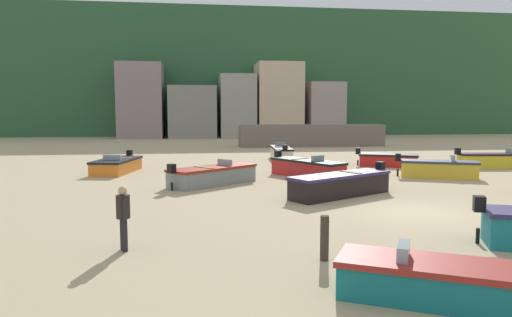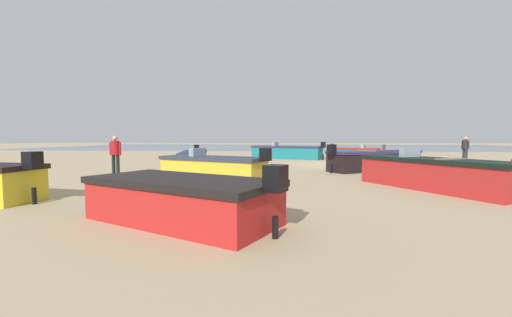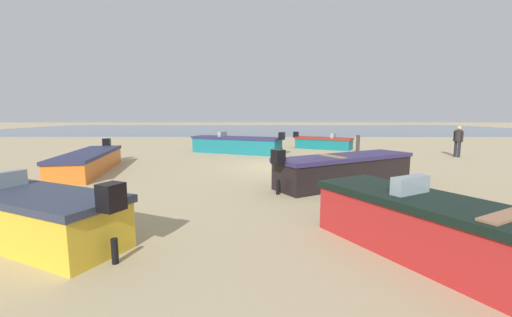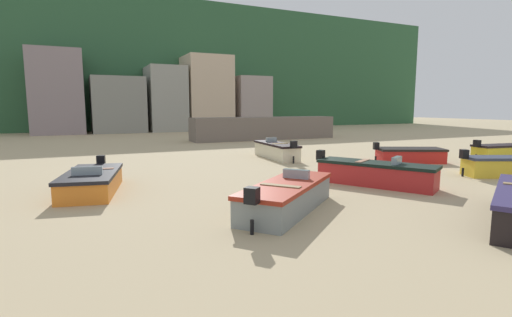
{
  "view_description": "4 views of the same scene",
  "coord_description": "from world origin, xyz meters",
  "px_view_note": "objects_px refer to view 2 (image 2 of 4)",
  "views": [
    {
      "loc": [
        -7.52,
        -15.01,
        3.47
      ],
      "look_at": [
        -4.43,
        8.54,
        1.05
      ],
      "focal_mm": 33.04,
      "sensor_mm": 36.0,
      "label": 1
    },
    {
      "loc": [
        2.73,
        18.45,
        1.51
      ],
      "look_at": [
        3.82,
        4.66,
        0.62
      ],
      "focal_mm": 22.23,
      "sensor_mm": 36.0,
      "label": 2
    },
    {
      "loc": [
        1.12,
        13.04,
        2.17
      ],
      "look_at": [
        1.15,
        5.13,
        1.07
      ],
      "focal_mm": 22.06,
      "sensor_mm": 36.0,
      "label": 3
    },
    {
      "loc": [
        -12.19,
        -2.56,
        3.07
      ],
      "look_at": [
        -4.42,
        14.13,
        0.57
      ],
      "focal_mm": 26.67,
      "sensor_mm": 36.0,
      "label": 4
    }
  ],
  "objects_px": {
    "boat_teal_4": "(355,152)",
    "beach_walker_distant": "(465,147)",
    "boat_red_8": "(182,200)",
    "mooring_post_near_water": "(384,152)",
    "boat_black_10": "(375,160)",
    "boat_red_7": "(432,173)",
    "beach_walker_foreground": "(115,152)",
    "boat_orange_1": "(194,158)",
    "boat_teal_0": "(287,152)",
    "boat_yellow_2": "(213,169)"
  },
  "relations": [
    {
      "from": "boat_red_7",
      "to": "boat_black_10",
      "type": "bearing_deg",
      "value": 61.62
    },
    {
      "from": "boat_orange_1",
      "to": "boat_teal_4",
      "type": "distance_m",
      "value": 13.63
    },
    {
      "from": "boat_red_7",
      "to": "boat_orange_1",
      "type": "bearing_deg",
      "value": 111.21
    },
    {
      "from": "beach_walker_distant",
      "to": "boat_yellow_2",
      "type": "bearing_deg",
      "value": -72.78
    },
    {
      "from": "boat_red_7",
      "to": "boat_red_8",
      "type": "relative_size",
      "value": 1.18
    },
    {
      "from": "boat_red_8",
      "to": "mooring_post_near_water",
      "type": "xyz_separation_m",
      "value": [
        -9.06,
        -17.57,
        0.12
      ]
    },
    {
      "from": "boat_orange_1",
      "to": "beach_walker_distant",
      "type": "distance_m",
      "value": 17.44
    },
    {
      "from": "boat_orange_1",
      "to": "beach_walker_distant",
      "type": "xyz_separation_m",
      "value": [
        -16.87,
        -4.4,
        0.56
      ]
    },
    {
      "from": "boat_black_10",
      "to": "beach_walker_distant",
      "type": "xyz_separation_m",
      "value": [
        -7.66,
        -6.58,
        0.48
      ]
    },
    {
      "from": "mooring_post_near_water",
      "to": "boat_orange_1",
      "type": "bearing_deg",
      "value": 25.56
    },
    {
      "from": "boat_yellow_2",
      "to": "boat_red_7",
      "type": "relative_size",
      "value": 0.88
    },
    {
      "from": "boat_red_7",
      "to": "boat_red_8",
      "type": "height_order",
      "value": "boat_red_7"
    },
    {
      "from": "boat_yellow_2",
      "to": "boat_teal_4",
      "type": "bearing_deg",
      "value": -3.99
    },
    {
      "from": "boat_black_10",
      "to": "beach_walker_foreground",
      "type": "bearing_deg",
      "value": -107.75
    },
    {
      "from": "beach_walker_distant",
      "to": "boat_red_8",
      "type": "bearing_deg",
      "value": -60.95
    },
    {
      "from": "boat_orange_1",
      "to": "boat_black_10",
      "type": "relative_size",
      "value": 1.14
    },
    {
      "from": "boat_teal_0",
      "to": "boat_yellow_2",
      "type": "height_order",
      "value": "boat_teal_0"
    },
    {
      "from": "beach_walker_foreground",
      "to": "boat_teal_4",
      "type": "bearing_deg",
      "value": -127.7
    },
    {
      "from": "boat_orange_1",
      "to": "boat_red_8",
      "type": "xyz_separation_m",
      "value": [
        -3.07,
        11.77,
        0.01
      ]
    },
    {
      "from": "boat_teal_0",
      "to": "beach_walker_distant",
      "type": "xyz_separation_m",
      "value": [
        -11.61,
        1.63,
        0.47
      ]
    },
    {
      "from": "boat_orange_1",
      "to": "boat_teal_0",
      "type": "bearing_deg",
      "value": -142.88
    },
    {
      "from": "boat_black_10",
      "to": "beach_walker_distant",
      "type": "distance_m",
      "value": 10.11
    },
    {
      "from": "boat_yellow_2",
      "to": "boat_black_10",
      "type": "relative_size",
      "value": 0.84
    },
    {
      "from": "boat_teal_0",
      "to": "boat_red_8",
      "type": "distance_m",
      "value": 17.94
    },
    {
      "from": "boat_teal_4",
      "to": "beach_walker_distant",
      "type": "bearing_deg",
      "value": 85.22
    },
    {
      "from": "boat_yellow_2",
      "to": "beach_walker_foreground",
      "type": "distance_m",
      "value": 5.01
    },
    {
      "from": "mooring_post_near_water",
      "to": "beach_walker_foreground",
      "type": "bearing_deg",
      "value": 36.44
    },
    {
      "from": "boat_teal_4",
      "to": "boat_black_10",
      "type": "relative_size",
      "value": 0.78
    },
    {
      "from": "boat_orange_1",
      "to": "boat_red_7",
      "type": "relative_size",
      "value": 1.2
    },
    {
      "from": "boat_black_10",
      "to": "beach_walker_foreground",
      "type": "relative_size",
      "value": 2.97
    },
    {
      "from": "boat_red_8",
      "to": "beach_walker_foreground",
      "type": "distance_m",
      "value": 8.77
    },
    {
      "from": "beach_walker_foreground",
      "to": "mooring_post_near_water",
      "type": "bearing_deg",
      "value": -136.89
    },
    {
      "from": "boat_yellow_2",
      "to": "beach_walker_foreground",
      "type": "height_order",
      "value": "beach_walker_foreground"
    },
    {
      "from": "beach_walker_foreground",
      "to": "beach_walker_distant",
      "type": "height_order",
      "value": "same"
    },
    {
      "from": "mooring_post_near_water",
      "to": "beach_walker_distant",
      "type": "distance_m",
      "value": 4.95
    },
    {
      "from": "boat_teal_4",
      "to": "beach_walker_foreground",
      "type": "distance_m",
      "value": 18.26
    },
    {
      "from": "boat_teal_0",
      "to": "mooring_post_near_water",
      "type": "xyz_separation_m",
      "value": [
        -6.88,
        0.23,
        0.05
      ]
    },
    {
      "from": "boat_teal_4",
      "to": "beach_walker_distant",
      "type": "relative_size",
      "value": 2.33
    },
    {
      "from": "boat_red_7",
      "to": "boat_black_10",
      "type": "distance_m",
      "value": 5.48
    },
    {
      "from": "boat_black_10",
      "to": "beach_walker_distant",
      "type": "bearing_deg",
      "value": 100.49
    },
    {
      "from": "boat_black_10",
      "to": "beach_walker_distant",
      "type": "height_order",
      "value": "beach_walker_distant"
    },
    {
      "from": "boat_red_7",
      "to": "mooring_post_near_water",
      "type": "distance_m",
      "value": 13.75
    },
    {
      "from": "boat_orange_1",
      "to": "boat_red_8",
      "type": "distance_m",
      "value": 12.16
    },
    {
      "from": "boat_teal_0",
      "to": "mooring_post_near_water",
      "type": "relative_size",
      "value": 5.1
    },
    {
      "from": "mooring_post_near_water",
      "to": "beach_walker_distant",
      "type": "bearing_deg",
      "value": 163.53
    },
    {
      "from": "boat_black_10",
      "to": "mooring_post_near_water",
      "type": "xyz_separation_m",
      "value": [
        -2.93,
        -7.98,
        0.06
      ]
    },
    {
      "from": "boat_teal_0",
      "to": "boat_yellow_2",
      "type": "distance_m",
      "value": 13.01
    },
    {
      "from": "boat_teal_0",
      "to": "beach_walker_distant",
      "type": "height_order",
      "value": "beach_walker_distant"
    },
    {
      "from": "beach_walker_foreground",
      "to": "beach_walker_distant",
      "type": "distance_m",
      "value": 20.95
    },
    {
      "from": "boat_teal_4",
      "to": "beach_walker_foreground",
      "type": "relative_size",
      "value": 2.33
    }
  ]
}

